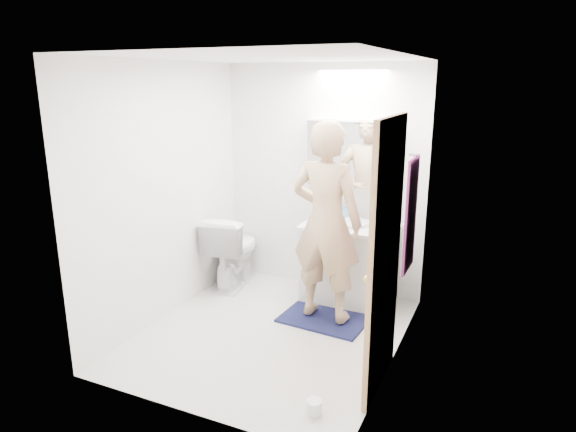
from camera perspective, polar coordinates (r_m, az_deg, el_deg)
The scene contains 23 objects.
floor at distance 4.71m, azimuth -1.86°, elevation -13.10°, with size 2.50×2.50×0.00m, color silver.
ceiling at distance 4.15m, azimuth -2.16°, elevation 17.51°, with size 2.50×2.50×0.00m, color white.
wall_back at distance 5.39m, azimuth 3.93°, elevation 4.14°, with size 2.50×2.50×0.00m, color white.
wall_front at distance 3.25m, azimuth -11.88°, elevation -3.68°, with size 2.50×2.50×0.00m, color white.
wall_left at distance 4.85m, azimuth -13.73°, elevation 2.48°, with size 2.50×2.50×0.00m, color white.
wall_right at distance 3.92m, azimuth 12.55°, elevation -0.43°, with size 2.50×2.50×0.00m, color white.
vanity_cabinet at distance 5.22m, azimuth 6.97°, elevation -5.56°, with size 0.90×0.55×0.78m, color silver.
countertop at distance 5.09m, azimuth 7.12°, elevation -1.24°, with size 0.95×0.58×0.04m, color white.
sink_basin at distance 5.11m, azimuth 7.23°, elevation -0.78°, with size 0.36×0.36×0.03m, color silver.
faucet at distance 5.27m, azimuth 7.87°, elevation 0.42°, with size 0.02×0.02×0.16m, color silver.
medicine_cabinet at distance 5.18m, azimuth 6.83°, elevation 6.97°, with size 0.88×0.14×0.70m, color white.
mirror_panel at distance 5.10m, azimuth 6.56°, elevation 6.86°, with size 0.84×0.01×0.66m, color silver.
toilet at distance 5.62m, azimuth -6.22°, elevation -3.80°, with size 0.46×0.80×0.82m, color white.
bath_rug at distance 4.95m, azimuth 4.11°, elevation -11.48°, with size 0.80×0.55×0.02m, color #151E44.
person at distance 4.60m, azimuth 4.34°, elevation -0.69°, with size 0.68×0.44×1.86m, color tan.
door at distance 3.66m, azimuth 10.89°, elevation -4.76°, with size 0.04×0.80×2.00m, color tan.
door_knob at distance 3.42m, azimuth 8.97°, elevation -7.06°, with size 0.06×0.06×0.06m, color gold.
towel at distance 4.47m, azimuth 13.70°, elevation 0.10°, with size 0.02×0.42×1.00m, color #101634.
towel_hook at distance 4.37m, azimuth 13.96°, elevation 6.71°, with size 0.02×0.02×0.07m, color silver.
soap_bottle_a at distance 5.29m, azimuth 4.63°, elevation 0.83°, with size 0.08×0.08×0.21m, color #D6C28A.
soap_bottle_b at distance 5.27m, azimuth 6.32°, elevation 0.58°, with size 0.08×0.08×0.18m, color #5D9BC7.
toothbrush_cup at distance 5.18m, azimuth 9.69°, elevation -0.36°, with size 0.09×0.09×0.09m, color #3F48BD.
toilet_paper_roll at distance 3.72m, azimuth 2.94°, elevation -20.73°, with size 0.11×0.11×0.10m, color white.
Camera 1 is at (1.85, -3.71, 2.23)m, focal length 31.48 mm.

